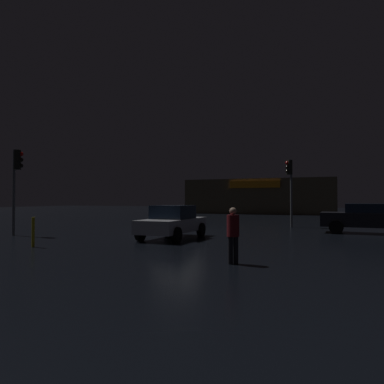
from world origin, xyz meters
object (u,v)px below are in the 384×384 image
Objects in this scene: pedestrian at (233,231)px; car_far at (173,222)px; traffic_signal_main at (290,179)px; car_near at (368,218)px; store_building at (261,197)px; traffic_signal_opposite at (17,173)px.

car_far is at bearing 129.82° from pedestrian.
traffic_signal_main is 5.53m from car_near.
car_far is 6.59m from pedestrian.
pedestrian reaches higher than car_near.
traffic_signal_main is at bearing -73.91° from store_building.
traffic_signal_main is 0.91× the size of car_near.
pedestrian is at bearing -89.28° from traffic_signal_main.
traffic_signal_opposite is at bearing -154.90° from car_near.
traffic_signal_main is 13.82m from pedestrian.
store_building is 11.45× the size of pedestrian.
car_far is (7.63, 1.64, -2.29)m from traffic_signal_opposite.
pedestrian is at bearing -50.18° from car_far.
pedestrian is (0.17, -13.65, -2.16)m from traffic_signal_main.
traffic_signal_main reaches higher than car_near.
pedestrian is (11.85, -3.42, -2.15)m from traffic_signal_opposite.
car_near is (15.90, 7.45, -2.23)m from traffic_signal_opposite.
pedestrian is at bearing -16.10° from traffic_signal_opposite.
traffic_signal_main reaches higher than pedestrian.
pedestrian is (6.26, -34.78, -1.20)m from store_building.
car_far is (-4.05, -8.59, -2.30)m from traffic_signal_main.
car_far is at bearing -115.22° from traffic_signal_main.
traffic_signal_main is 9.77m from car_far.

